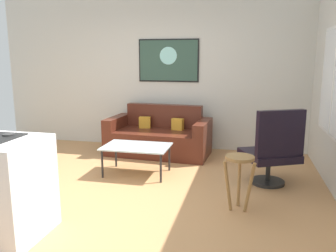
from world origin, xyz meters
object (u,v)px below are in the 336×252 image
object	(u,v)px
coffee_table	(137,148)
bar_stool	(239,168)
couch	(159,138)
wall_painting	(168,60)
armchair	(273,150)

from	to	relation	value
coffee_table	bar_stool	distance (m)	1.71
couch	bar_stool	distance (m)	2.46
couch	coffee_table	size ratio (longest dim) A/B	1.91
couch	bar_stool	xyz separation A→B (m)	(1.42, -2.00, 0.19)
bar_stool	wall_painting	world-z (taller)	wall_painting
bar_stool	wall_painting	bearing A→B (deg)	118.56
couch	bar_stool	size ratio (longest dim) A/B	2.93
couch	coffee_table	bearing A→B (deg)	-92.34
couch	armchair	xyz separation A→B (m)	(1.83, -1.17, 0.20)
coffee_table	armchair	bearing A→B (deg)	-1.57
couch	wall_painting	size ratio (longest dim) A/B	1.61
wall_painting	armchair	bearing A→B (deg)	-43.52
couch	coffee_table	world-z (taller)	couch
armchair	bar_stool	size ratio (longest dim) A/B	1.68
couch	coffee_table	xyz separation A→B (m)	(-0.05, -1.12, 0.10)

